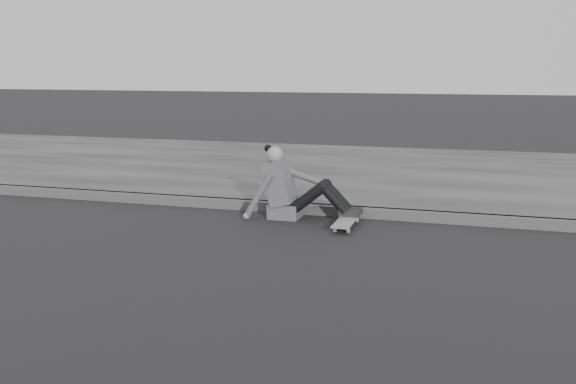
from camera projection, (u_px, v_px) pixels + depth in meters
name	position (u px, v px, depth m)	size (l,w,h in m)	color
ground	(375.00, 292.00, 5.18)	(80.00, 80.00, 0.00)	black
curb	(409.00, 215.00, 7.59)	(24.00, 0.16, 0.12)	#444444
sidewalk	(428.00, 175.00, 10.44)	(24.00, 6.00, 0.12)	#3A3A3A
skateboard	(346.00, 221.00, 7.26)	(0.20, 0.78, 0.09)	#A4A49F
seated_woman	(290.00, 189.00, 7.64)	(1.38, 0.46, 0.88)	#4E4E50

